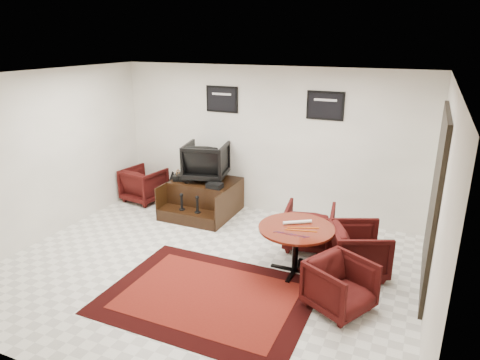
% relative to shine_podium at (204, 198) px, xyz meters
% --- Properties ---
extents(ground, '(6.00, 6.00, 0.00)m').
position_rel_shine_podium_xyz_m(ground, '(1.05, -1.91, -0.30)').
color(ground, white).
rests_on(ground, ground).
extents(room_shell, '(6.02, 5.02, 2.81)m').
position_rel_shine_podium_xyz_m(room_shell, '(1.45, -1.79, 1.49)').
color(room_shell, white).
rests_on(room_shell, ground).
extents(area_rug, '(2.70, 2.02, 0.01)m').
position_rel_shine_podium_xyz_m(area_rug, '(1.43, -2.54, -0.29)').
color(area_rug, black).
rests_on(area_rug, ground).
extents(shine_podium, '(1.25, 1.28, 0.64)m').
position_rel_shine_podium_xyz_m(shine_podium, '(0.00, 0.00, 0.00)').
color(shine_podium, black).
rests_on(shine_podium, ground).
extents(shine_chair, '(0.92, 0.88, 0.81)m').
position_rel_shine_podium_xyz_m(shine_chair, '(0.00, 0.14, 0.75)').
color(shine_chair, black).
rests_on(shine_chair, shine_podium).
extents(shoes_pair, '(0.30, 0.35, 0.11)m').
position_rel_shine_podium_xyz_m(shoes_pair, '(-0.46, -0.09, 0.40)').
color(shoes_pair, black).
rests_on(shoes_pair, shine_podium).
extents(polish_kit, '(0.28, 0.20, 0.10)m').
position_rel_shine_podium_xyz_m(polish_kit, '(0.37, -0.26, 0.39)').
color(polish_kit, black).
rests_on(polish_kit, shine_podium).
extents(umbrella_black, '(0.30, 0.11, 0.81)m').
position_rel_shine_podium_xyz_m(umbrella_black, '(-0.72, -0.11, 0.11)').
color(umbrella_black, black).
rests_on(umbrella_black, ground).
extents(umbrella_hooked, '(0.30, 0.11, 0.81)m').
position_rel_shine_podium_xyz_m(umbrella_hooked, '(-0.76, -0.08, 0.11)').
color(umbrella_hooked, black).
rests_on(umbrella_hooked, ground).
extents(armchair_side, '(0.85, 0.81, 0.78)m').
position_rel_shine_podium_xyz_m(armchair_side, '(-1.45, 0.07, 0.09)').
color(armchair_side, black).
rests_on(armchair_side, ground).
extents(meeting_table, '(1.09, 1.09, 0.71)m').
position_rel_shine_podium_xyz_m(meeting_table, '(2.29, -1.45, 0.33)').
color(meeting_table, '#490F0A').
rests_on(meeting_table, ground).
extents(table_chair_back, '(0.86, 0.82, 0.78)m').
position_rel_shine_podium_xyz_m(table_chair_back, '(2.27, -0.60, 0.10)').
color(table_chair_back, black).
rests_on(table_chair_back, ground).
extents(table_chair_window, '(0.97, 1.00, 0.80)m').
position_rel_shine_podium_xyz_m(table_chair_window, '(3.13, -1.11, 0.10)').
color(table_chair_window, black).
rests_on(table_chair_window, ground).
extents(table_chair_corner, '(0.92, 0.94, 0.73)m').
position_rel_shine_podium_xyz_m(table_chair_corner, '(3.07, -2.10, 0.07)').
color(table_chair_corner, black).
rests_on(table_chair_corner, ground).
extents(paper_roll, '(0.38, 0.27, 0.05)m').
position_rel_shine_podium_xyz_m(paper_roll, '(2.27, -1.33, 0.44)').
color(paper_roll, silver).
rests_on(paper_roll, meeting_table).
extents(table_clutter, '(0.56, 0.39, 0.01)m').
position_rel_shine_podium_xyz_m(table_clutter, '(2.35, -1.56, 0.42)').
color(table_clutter, '#DB610C').
rests_on(table_clutter, meeting_table).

